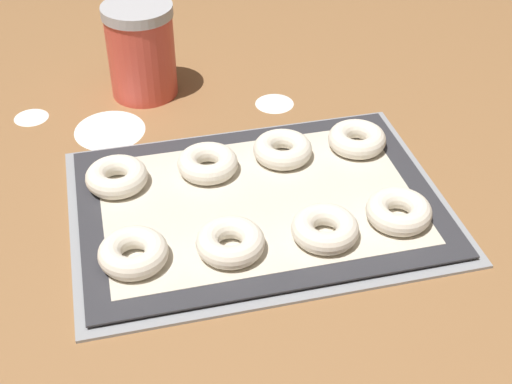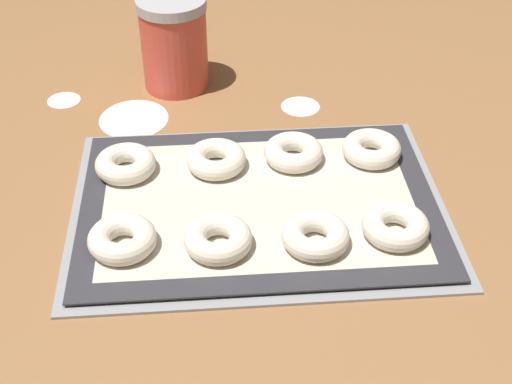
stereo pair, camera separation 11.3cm
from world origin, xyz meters
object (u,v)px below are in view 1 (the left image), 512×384
Objects in this scene: bagel_front_far_right at (399,211)px; bagel_back_mid_left at (208,163)px; bagel_front_far_left at (133,253)px; flour_canister at (141,50)px; baking_tray at (256,205)px; bagel_front_mid_left at (230,242)px; bagel_back_mid_right at (283,149)px; bagel_front_mid_right at (325,229)px; bagel_back_far_left at (117,177)px; bagel_back_far_right at (357,139)px.

bagel_front_far_right is 0.26m from bagel_back_mid_left.
bagel_back_mid_left is at bearing 52.92° from bagel_front_far_left.
bagel_front_far_right is 0.49m from flour_canister.
bagel_front_mid_left is (-0.05, -0.08, 0.02)m from baking_tray.
bagel_front_mid_left is 0.20m from bagel_back_mid_right.
bagel_front_far_left and bagel_front_mid_right have the same top height.
bagel_front_far_left is 1.00× the size of bagel_back_far_left.
bagel_front_far_right is (0.10, 0.01, 0.00)m from bagel_front_mid_right.
bagel_back_mid_left is (0.00, 0.16, 0.00)m from bagel_front_mid_left.
bagel_back_far_left is 1.00× the size of bagel_back_mid_right.
bagel_front_far_left and bagel_back_far_right have the same top height.
baking_tray is 5.87× the size of bagel_back_mid_right.
bagel_back_mid_left and bagel_back_far_right have the same top height.
bagel_front_far_left is 0.27m from bagel_back_mid_right.
baking_tray is at bearing -124.70° from bagel_back_mid_right.
bagel_front_far_left is at bearing 179.63° from bagel_front_far_right.
bagel_front_mid_left and bagel_back_mid_right have the same top height.
bagel_front_mid_left is 1.00× the size of bagel_front_mid_right.
flour_canister is at bearing 138.07° from bagel_back_far_right.
flour_canister is (-0.17, 0.41, 0.05)m from bagel_front_mid_right.
bagel_front_far_left and bagel_front_mid_left have the same top height.
flour_canister is (0.07, 0.25, 0.05)m from bagel_back_far_left.
bagel_back_mid_left is at bearing -177.95° from bagel_back_far_right.
bagel_back_far_left is (-0.33, 0.15, 0.00)m from bagel_front_far_right.
baking_tray is at bearing -153.29° from bagel_back_far_right.
bagel_front_far_right is 0.16m from bagel_back_far_right.
bagel_front_mid_right is at bearing -67.99° from flour_canister.
bagel_front_mid_right and bagel_back_mid_left have the same top height.
bagel_back_mid_right is at bearing 179.89° from bagel_back_far_right.
bagel_front_far_right reaches higher than baking_tray.
bagel_back_far_left and bagel_back_mid_left have the same top height.
bagel_front_mid_left is at bearing 178.37° from bagel_front_mid_right.
flour_canister is at bearing 107.71° from baking_tray.
bagel_back_far_left is 1.00× the size of bagel_back_far_right.
baking_tray is 0.09m from bagel_back_mid_left.
bagel_back_far_right is at bearing 2.05° from bagel_back_mid_left.
bagel_front_far_left is 1.00× the size of bagel_front_far_right.
bagel_front_mid_left is 1.00× the size of bagel_back_far_left.
bagel_back_far_left is 0.34m from bagel_back_far_right.
bagel_front_mid_right and bagel_back_far_left have the same top height.
bagel_back_mid_right is (-0.01, 0.17, 0.00)m from bagel_front_mid_right.
bagel_front_far_right is at bearing -56.73° from flour_canister.
baking_tray is 0.10m from bagel_back_mid_right.
flour_canister is at bearing 81.66° from bagel_front_far_left.
flour_canister is (0.06, 0.40, 0.05)m from bagel_front_far_left.
bagel_back_mid_right is at bearing 91.79° from bagel_front_mid_right.
bagel_front_mid_left is at bearing -142.22° from bagel_back_far_right.
bagel_front_mid_left and bagel_front_far_right have the same top height.
bagel_back_mid_right is at bearing 2.37° from bagel_back_far_left.
baking_tray is at bearing -57.63° from bagel_back_mid_left.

